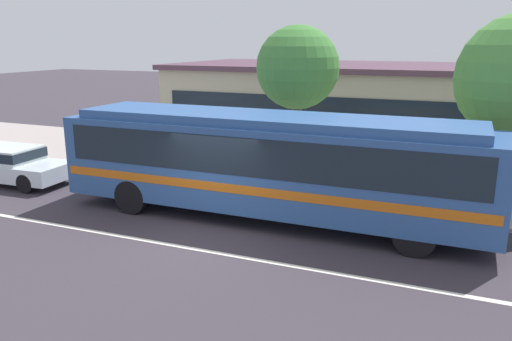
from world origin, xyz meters
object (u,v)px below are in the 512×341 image
at_px(transit_bus, 270,159).
at_px(bus_stop_sign, 421,154).
at_px(pedestrian_waiting_near_sign, 329,171).
at_px(street_tree_near_stop, 298,69).
at_px(sedan_behind_bus, 6,162).

bearing_deg(transit_bus, bus_stop_sign, 29.02).
relative_size(pedestrian_waiting_near_sign, bus_stop_sign, 0.65).
xyz_separation_m(transit_bus, street_tree_near_stop, (-0.59, 4.12, 2.24)).
bearing_deg(sedan_behind_bus, pedestrian_waiting_near_sign, 9.58).
height_order(bus_stop_sign, street_tree_near_stop, street_tree_near_stop).
bearing_deg(transit_bus, sedan_behind_bus, -179.65).
bearing_deg(bus_stop_sign, sedan_behind_bus, -171.02).
xyz_separation_m(sedan_behind_bus, bus_stop_sign, (13.73, 2.17, 1.03)).
height_order(transit_bus, sedan_behind_bus, transit_bus).
bearing_deg(street_tree_near_stop, bus_stop_sign, -24.62).
distance_m(sedan_behind_bus, street_tree_near_stop, 10.73).
xyz_separation_m(bus_stop_sign, street_tree_near_stop, (-4.39, 2.01, 2.20)).
bearing_deg(bus_stop_sign, street_tree_near_stop, 155.38).
bearing_deg(sedan_behind_bus, street_tree_near_stop, 24.13).
distance_m(sedan_behind_bus, pedestrian_waiting_near_sign, 11.31).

